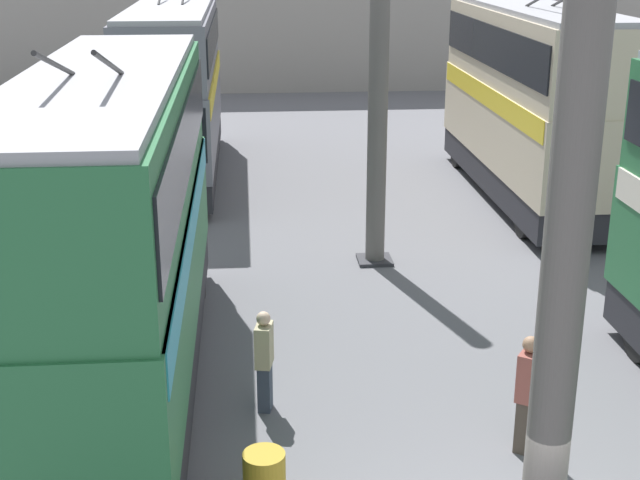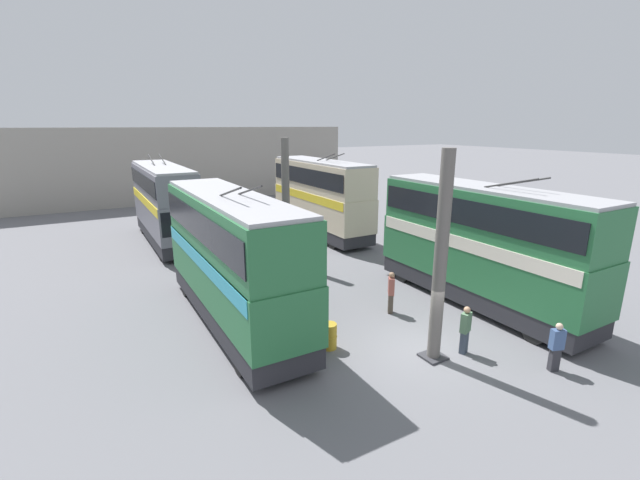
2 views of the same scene
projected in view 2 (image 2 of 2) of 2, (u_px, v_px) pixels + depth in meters
ground_plane at (422, 351)px, 15.15m from camera, size 240.00×240.00×0.00m
depot_back_wall at (186, 165)px, 43.41m from camera, size 0.50×36.00×7.49m
support_column_near at (440, 263)px, 13.81m from camera, size 0.78×0.78×7.08m
support_column_far at (286, 206)px, 23.61m from camera, size 0.78×0.78×7.08m
bus_left_near at (482, 239)px, 18.44m from camera, size 10.35×2.54×5.88m
bus_left_far at (321, 193)px, 30.22m from camera, size 10.16×2.54×5.96m
bus_right_near at (231, 252)px, 16.57m from camera, size 10.56×2.54×5.84m
bus_right_mid at (164, 200)px, 28.25m from camera, size 10.45×2.54×5.80m
person_aisle_foreground at (465, 329)px, 14.77m from camera, size 0.37×0.48×1.75m
person_aisle_midway at (391, 291)px, 17.97m from camera, size 0.48×0.44×1.82m
person_by_right_row at (296, 298)px, 17.48m from camera, size 0.46×0.32×1.68m
person_by_left_row at (556, 346)px, 13.71m from camera, size 0.37×0.48×1.68m
oil_drum at (329, 336)px, 15.22m from camera, size 0.58×0.58×0.94m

